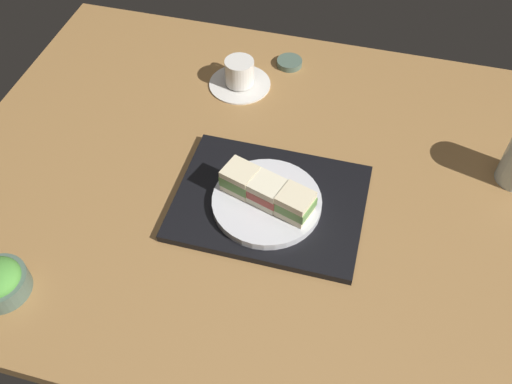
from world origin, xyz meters
TOP-DOWN VIEW (x-y plane):
  - ground_plane at (0.00, 0.00)cm, footprint 140.00×100.00cm
  - serving_tray at (-1.59, -6.54)cm, footprint 36.89×28.06cm
  - sandwich_plate at (-1.90, -7.88)cm, footprint 21.37×21.37cm
  - sandwich_near at (-7.70, -6.16)cm, footprint 7.62×7.20cm
  - sandwich_middle at (-1.90, -7.88)cm, footprint 7.77×7.29cm
  - sandwich_far at (3.91, -9.61)cm, footprint 7.79×7.24cm
  - coffee_cup at (-17.56, 27.49)cm, footprint 14.79×14.79cm
  - small_sauce_dish at (-7.61, 37.84)cm, footprint 6.27×6.27cm

SIDE VIEW (x-z plane):
  - ground_plane at x=0.00cm, z-range -3.00..0.00cm
  - small_sauce_dish at x=-7.61cm, z-range 0.00..1.47cm
  - serving_tray at x=-1.59cm, z-range 0.00..1.59cm
  - sandwich_plate at x=-1.90cm, z-range 1.59..3.23cm
  - coffee_cup at x=-17.56cm, z-range -0.73..6.16cm
  - sandwich_middle at x=-1.90cm, z-range 3.23..8.23cm
  - sandwich_near at x=-7.70cm, z-range 3.23..8.35cm
  - sandwich_far at x=3.91cm, z-range 3.23..8.40cm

